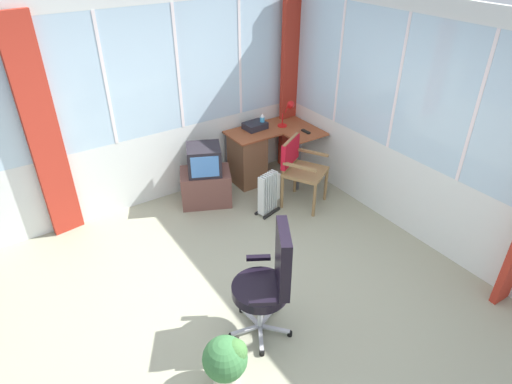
% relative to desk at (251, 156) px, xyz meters
% --- Properties ---
extents(ground, '(5.38, 5.67, 0.06)m').
position_rel_desk_xyz_m(ground, '(-1.28, -2.04, -0.43)').
color(ground, '#9A9980').
extents(north_window_panel, '(4.38, 0.07, 2.61)m').
position_rel_desk_xyz_m(north_window_panel, '(-1.28, 0.33, 0.91)').
color(north_window_panel, silver).
rests_on(north_window_panel, ground).
extents(east_window_panel, '(0.07, 4.67, 2.61)m').
position_rel_desk_xyz_m(east_window_panel, '(0.94, -2.04, 0.90)').
color(east_window_panel, silver).
rests_on(east_window_panel, ground).
extents(curtain_north_left, '(0.35, 0.12, 2.51)m').
position_rel_desk_xyz_m(curtain_north_left, '(-2.48, 0.25, 0.86)').
color(curtain_north_left, '#A92D1F').
rests_on(curtain_north_left, ground).
extents(curtain_corner, '(0.35, 0.11, 2.51)m').
position_rel_desk_xyz_m(curtain_corner, '(0.81, 0.20, 0.86)').
color(curtain_corner, '#A92D1F').
rests_on(curtain_corner, ground).
extents(desk, '(1.18, 0.88, 0.74)m').
position_rel_desk_xyz_m(desk, '(0.00, 0.00, 0.00)').
color(desk, '#974A29').
rests_on(desk, ground).
extents(desk_lamp, '(0.24, 0.20, 0.37)m').
position_rel_desk_xyz_m(desk_lamp, '(0.58, -0.09, 0.58)').
color(desk_lamp, red).
rests_on(desk_lamp, desk).
extents(tv_remote, '(0.05, 0.15, 0.02)m').
position_rel_desk_xyz_m(tv_remote, '(0.65, -0.39, 0.35)').
color(tv_remote, black).
rests_on(tv_remote, desk).
extents(spray_bottle, '(0.06, 0.06, 0.22)m').
position_rel_desk_xyz_m(spray_bottle, '(0.24, 0.07, 0.45)').
color(spray_bottle, '#46AEE0').
rests_on(spray_bottle, desk).
extents(paper_tray, '(0.31, 0.25, 0.09)m').
position_rel_desk_xyz_m(paper_tray, '(0.14, 0.10, 0.39)').
color(paper_tray, '#25242D').
rests_on(paper_tray, desk).
extents(wooden_armchair, '(0.65, 0.66, 0.90)m').
position_rel_desk_xyz_m(wooden_armchair, '(0.20, -0.79, 0.18)').
color(wooden_armchair, olive).
rests_on(wooden_armchair, ground).
extents(office_chair, '(0.60, 0.62, 1.13)m').
position_rel_desk_xyz_m(office_chair, '(-1.33, -2.37, 0.24)').
color(office_chair, '#B7B7BF').
rests_on(office_chair, ground).
extents(tv_on_stand, '(0.77, 0.67, 0.82)m').
position_rel_desk_xyz_m(tv_on_stand, '(-0.79, -0.14, -0.04)').
color(tv_on_stand, brown).
rests_on(tv_on_stand, ground).
extents(space_heater, '(0.37, 0.24, 0.56)m').
position_rel_desk_xyz_m(space_heater, '(-0.23, -0.79, -0.12)').
color(space_heater, silver).
rests_on(space_heater, ground).
extents(potted_plant, '(0.36, 0.36, 0.48)m').
position_rel_desk_xyz_m(potted_plant, '(-1.93, -2.63, -0.12)').
color(potted_plant, beige).
rests_on(potted_plant, ground).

